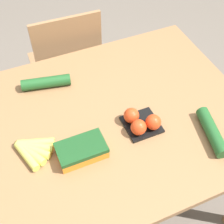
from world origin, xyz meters
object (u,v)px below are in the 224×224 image
(chair, at_px, (67,67))
(cucumber_near, at_px, (212,132))
(banana_bunch, at_px, (32,149))
(tomato_pack, at_px, (141,122))
(carrot_bag, at_px, (81,150))
(cucumber_far, at_px, (46,82))

(chair, bearing_deg, cucumber_near, 111.92)
(chair, xyz_separation_m, banana_bunch, (-0.35, -0.74, 0.30))
(tomato_pack, bearing_deg, carrot_bag, -174.04)
(banana_bunch, relative_size, cucumber_near, 0.69)
(banana_bunch, bearing_deg, tomato_pack, -7.64)
(cucumber_far, bearing_deg, tomato_pack, -52.92)
(cucumber_near, distance_m, cucumber_far, 0.78)
(tomato_pack, xyz_separation_m, cucumber_near, (0.25, -0.15, -0.01))
(chair, xyz_separation_m, cucumber_near, (0.35, -0.96, 0.31))
(chair, xyz_separation_m, cucumber_far, (-0.20, -0.41, 0.31))
(chair, bearing_deg, cucumber_far, 65.78)
(cucumber_far, bearing_deg, carrot_bag, -86.67)
(chair, xyz_separation_m, carrot_bag, (-0.18, -0.83, 0.32))
(tomato_pack, height_order, cucumber_far, tomato_pack)
(cucumber_near, height_order, cucumber_far, same)
(banana_bunch, relative_size, carrot_bag, 0.84)
(banana_bunch, distance_m, carrot_bag, 0.20)
(tomato_pack, bearing_deg, banana_bunch, 172.36)
(chair, height_order, carrot_bag, chair)
(banana_bunch, xyz_separation_m, carrot_bag, (0.18, -0.09, 0.02))
(banana_bunch, bearing_deg, carrot_bag, -26.73)
(chair, relative_size, banana_bunch, 5.61)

